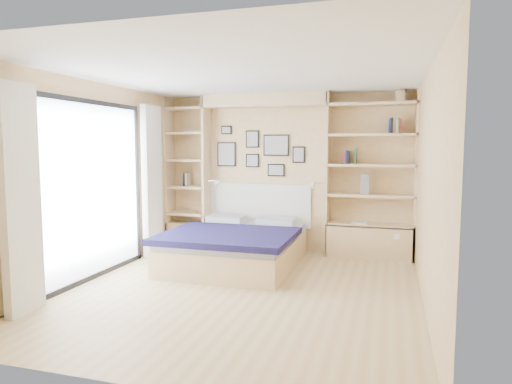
% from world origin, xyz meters
% --- Properties ---
extents(ground, '(4.50, 4.50, 0.00)m').
position_xyz_m(ground, '(0.00, 0.00, 0.00)').
color(ground, tan).
rests_on(ground, ground).
extents(room_shell, '(4.50, 4.50, 4.50)m').
position_xyz_m(room_shell, '(-0.39, 1.52, 1.08)').
color(room_shell, '#E3C085').
rests_on(room_shell, ground).
extents(bed, '(1.75, 2.21, 1.07)m').
position_xyz_m(bed, '(-0.45, 1.12, 0.28)').
color(bed, '#E1C58A').
rests_on(bed, ground).
extents(photo_gallery, '(1.48, 0.02, 0.82)m').
position_xyz_m(photo_gallery, '(-0.45, 2.22, 1.60)').
color(photo_gallery, black).
rests_on(photo_gallery, ground).
extents(reading_lamps, '(1.92, 0.12, 0.15)m').
position_xyz_m(reading_lamps, '(-0.30, 2.00, 1.10)').
color(reading_lamps, silver).
rests_on(reading_lamps, ground).
extents(shelf_decor, '(3.53, 0.23, 2.03)m').
position_xyz_m(shelf_decor, '(1.07, 2.07, 1.69)').
color(shelf_decor, '#A51E1E').
rests_on(shelf_decor, ground).
extents(deck_chair, '(0.67, 0.92, 0.84)m').
position_xyz_m(deck_chair, '(-3.14, 1.04, 0.40)').
color(deck_chair, tan).
rests_on(deck_chair, ground).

